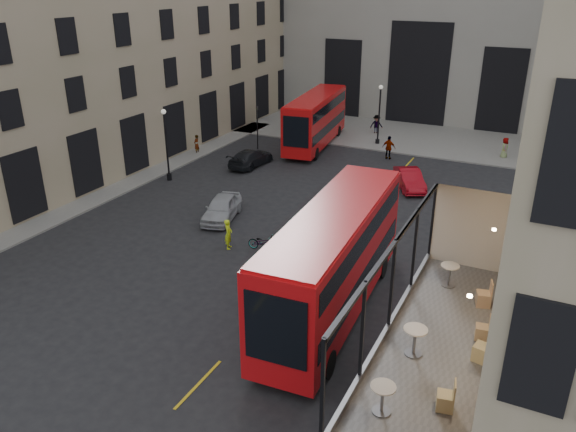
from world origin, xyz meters
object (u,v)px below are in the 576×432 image
at_px(bus_near, 334,256).
at_px(car_b, 410,179).
at_px(cafe_table_near, 383,395).
at_px(cafe_table_far, 450,272).
at_px(cafe_chair_c, 483,332).
at_px(street_lamp_a, 167,149).
at_px(car_a, 222,208).
at_px(cafe_chair_a, 446,400).
at_px(cafe_chair_b, 483,352).
at_px(cyclist, 228,234).
at_px(street_lamp_b, 379,118).
at_px(bicycle, 263,242).
at_px(pedestrian_b, 376,125).
at_px(pedestrian_e, 197,144).
at_px(car_c, 251,158).
at_px(traffic_light_far, 257,122).
at_px(cafe_chair_d, 484,298).
at_px(traffic_light_near, 342,216).
at_px(pedestrian_a, 316,124).
at_px(pedestrian_c, 389,148).
at_px(cafe_table_mid, 415,337).
at_px(bus_far, 316,118).
at_px(pedestrian_d, 505,148).

relative_size(bus_near, car_b, 2.98).
xyz_separation_m(cafe_table_near, cafe_table_far, (0.20, 6.66, -0.00)).
bearing_deg(cafe_table_near, cafe_chair_c, 67.64).
distance_m(street_lamp_a, car_a, 8.82).
distance_m(cafe_chair_a, cafe_chair_b, 2.33).
bearing_deg(cafe_chair_c, cyclist, 146.78).
bearing_deg(street_lamp_b, street_lamp_a, -124.51).
distance_m(bicycle, pedestrian_b, 26.48).
bearing_deg(bus_near, cafe_table_far, -32.84).
bearing_deg(bicycle, pedestrian_b, -2.85).
distance_m(cyclist, cafe_chair_b, 18.49).
distance_m(street_lamp_a, bus_near, 20.85).
height_order(cyclist, pedestrian_e, cyclist).
height_order(car_c, cafe_chair_a, cafe_chair_a).
distance_m(traffic_light_far, car_a, 15.51).
bearing_deg(cafe_chair_a, cafe_table_far, 100.81).
bearing_deg(bus_near, cafe_chair_d, -32.65).
bearing_deg(bus_near, car_c, 129.41).
height_order(traffic_light_near, cafe_table_far, cafe_table_far).
bearing_deg(cafe_table_near, bus_near, 117.24).
height_order(traffic_light_near, pedestrian_a, traffic_light_near).
height_order(pedestrian_e, cafe_chair_b, cafe_chair_b).
height_order(pedestrian_c, cafe_table_mid, cafe_table_mid).
bearing_deg(bus_near, car_b, 93.52).
height_order(bus_far, cafe_chair_d, cafe_chair_d).
bearing_deg(traffic_light_far, cafe_table_near, -56.37).
xyz_separation_m(car_a, cafe_chair_a, (16.72, -16.13, 4.11)).
xyz_separation_m(bus_far, pedestrian_e, (-8.13, -6.70, -1.72)).
bearing_deg(cafe_chair_d, traffic_light_far, 131.22).
xyz_separation_m(street_lamp_b, cyclist, (-1.00, -23.75, -1.53)).
bearing_deg(street_lamp_b, pedestrian_d, 3.85).
xyz_separation_m(pedestrian_d, pedestrian_e, (-23.73, -10.23, -0.06)).
bearing_deg(cafe_table_mid, street_lamp_b, 108.95).
bearing_deg(cafe_table_mid, pedestrian_e, 134.60).
relative_size(pedestrian_c, cafe_table_far, 2.58).
bearing_deg(pedestrian_a, street_lamp_a, -99.22).
distance_m(cafe_chair_b, cafe_chair_d, 2.87).
distance_m(car_c, pedestrian_d, 21.08).
distance_m(traffic_light_near, street_lamp_b, 22.56).
bearing_deg(pedestrian_c, bicycle, 90.82).
relative_size(cafe_table_near, cafe_table_mid, 0.93).
relative_size(street_lamp_b, pedestrian_e, 3.25).
relative_size(bus_near, cafe_table_far, 16.68).
distance_m(car_a, pedestrian_b, 23.83).
distance_m(bus_far, cafe_table_near, 38.43).
xyz_separation_m(car_a, cyclist, (2.55, -3.32, 0.13)).
height_order(cafe_table_far, cafe_chair_c, cafe_chair_c).
bearing_deg(cafe_chair_d, pedestrian_e, 140.17).
bearing_deg(cafe_table_far, pedestrian_d, 92.39).
height_order(cyclist, pedestrian_a, pedestrian_a).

